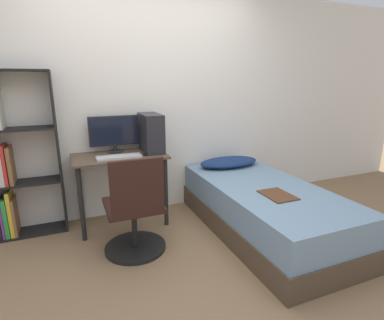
{
  "coord_description": "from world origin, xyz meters",
  "views": [
    {
      "loc": [
        -0.82,
        -1.89,
        1.51
      ],
      "look_at": [
        0.25,
        0.72,
        0.75
      ],
      "focal_mm": 28.0,
      "sensor_mm": 36.0,
      "label": 1
    }
  ],
  "objects_px": {
    "office_chair": "(135,217)",
    "pc_tower": "(151,133)",
    "bed": "(263,209)",
    "monitor": "(114,133)",
    "bookshelf": "(9,159)",
    "keyboard": "(119,157)"
  },
  "relations": [
    {
      "from": "office_chair",
      "to": "pc_tower",
      "type": "bearing_deg",
      "value": 62.84
    },
    {
      "from": "office_chair",
      "to": "bed",
      "type": "distance_m",
      "value": 1.29
    },
    {
      "from": "bed",
      "to": "monitor",
      "type": "distance_m",
      "value": 1.74
    },
    {
      "from": "bed",
      "to": "pc_tower",
      "type": "xyz_separation_m",
      "value": [
        -0.94,
        0.76,
        0.72
      ]
    },
    {
      "from": "bookshelf",
      "to": "monitor",
      "type": "relative_size",
      "value": 3.08
    },
    {
      "from": "office_chair",
      "to": "monitor",
      "type": "bearing_deg",
      "value": 91.72
    },
    {
      "from": "bed",
      "to": "pc_tower",
      "type": "relative_size",
      "value": 4.83
    },
    {
      "from": "pc_tower",
      "to": "keyboard",
      "type": "bearing_deg",
      "value": -157.55
    },
    {
      "from": "office_chair",
      "to": "bed",
      "type": "relative_size",
      "value": 0.46
    },
    {
      "from": "bed",
      "to": "keyboard",
      "type": "distance_m",
      "value": 1.54
    },
    {
      "from": "bookshelf",
      "to": "keyboard",
      "type": "height_order",
      "value": "bookshelf"
    },
    {
      "from": "bed",
      "to": "pc_tower",
      "type": "height_order",
      "value": "pc_tower"
    },
    {
      "from": "office_chair",
      "to": "pc_tower",
      "type": "relative_size",
      "value": 2.21
    },
    {
      "from": "bookshelf",
      "to": "keyboard",
      "type": "bearing_deg",
      "value": -14.26
    },
    {
      "from": "pc_tower",
      "to": "bookshelf",
      "type": "bearing_deg",
      "value": 175.98
    },
    {
      "from": "bookshelf",
      "to": "office_chair",
      "type": "relative_size",
      "value": 1.77
    },
    {
      "from": "bed",
      "to": "monitor",
      "type": "bearing_deg",
      "value": 145.67
    },
    {
      "from": "pc_tower",
      "to": "monitor",
      "type": "bearing_deg",
      "value": 161.04
    },
    {
      "from": "bookshelf",
      "to": "office_chair",
      "type": "height_order",
      "value": "bookshelf"
    },
    {
      "from": "bookshelf",
      "to": "bed",
      "type": "xyz_separation_m",
      "value": [
        2.29,
        -0.86,
        -0.54
      ]
    },
    {
      "from": "bookshelf",
      "to": "pc_tower",
      "type": "xyz_separation_m",
      "value": [
        1.35,
        -0.1,
        0.18
      ]
    },
    {
      "from": "office_chair",
      "to": "keyboard",
      "type": "xyz_separation_m",
      "value": [
        -0.03,
        0.51,
        0.43
      ]
    }
  ]
}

